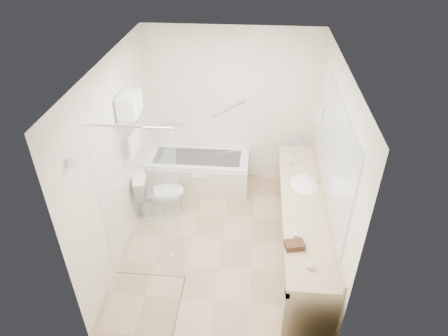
# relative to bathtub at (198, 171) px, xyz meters

# --- Properties ---
(floor) EXTENTS (3.20, 3.20, 0.00)m
(floor) POSITION_rel_bathtub_xyz_m (0.50, -1.24, -0.28)
(floor) COLOR tan
(floor) RESTS_ON ground
(ceiling) EXTENTS (2.60, 3.20, 0.10)m
(ceiling) POSITION_rel_bathtub_xyz_m (0.50, -1.24, 2.22)
(ceiling) COLOR white
(ceiling) RESTS_ON wall_back
(wall_back) EXTENTS (2.60, 0.10, 2.50)m
(wall_back) POSITION_rel_bathtub_xyz_m (0.50, 0.36, 0.97)
(wall_back) COLOR white
(wall_back) RESTS_ON ground
(wall_front) EXTENTS (2.60, 0.10, 2.50)m
(wall_front) POSITION_rel_bathtub_xyz_m (0.50, -2.84, 0.97)
(wall_front) COLOR white
(wall_front) RESTS_ON ground
(wall_left) EXTENTS (0.10, 3.20, 2.50)m
(wall_left) POSITION_rel_bathtub_xyz_m (-0.80, -1.24, 0.97)
(wall_left) COLOR white
(wall_left) RESTS_ON ground
(wall_right) EXTENTS (0.10, 3.20, 2.50)m
(wall_right) POSITION_rel_bathtub_xyz_m (1.80, -1.24, 0.97)
(wall_right) COLOR white
(wall_right) RESTS_ON ground
(bathtub) EXTENTS (1.60, 0.73, 0.59)m
(bathtub) POSITION_rel_bathtub_xyz_m (0.00, 0.00, 0.00)
(bathtub) COLOR white
(bathtub) RESTS_ON floor
(grab_bar_short) EXTENTS (0.40, 0.03, 0.03)m
(grab_bar_short) POSITION_rel_bathtub_xyz_m (-0.45, 0.32, 0.67)
(grab_bar_short) COLOR silver
(grab_bar_short) RESTS_ON wall_back
(grab_bar_long) EXTENTS (0.53, 0.03, 0.33)m
(grab_bar_long) POSITION_rel_bathtub_xyz_m (0.45, 0.32, 0.97)
(grab_bar_long) COLOR silver
(grab_bar_long) RESTS_ON wall_back
(shower_enclosure) EXTENTS (0.96, 0.91, 2.11)m
(shower_enclosure) POSITION_rel_bathtub_xyz_m (-0.13, -2.16, 0.79)
(shower_enclosure) COLOR silver
(shower_enclosure) RESTS_ON floor
(towel_shelf) EXTENTS (0.24, 0.55, 0.81)m
(towel_shelf) POSITION_rel_bathtub_xyz_m (-0.67, -0.89, 1.48)
(towel_shelf) COLOR silver
(towel_shelf) RESTS_ON wall_left
(vanity_counter) EXTENTS (0.55, 2.70, 0.95)m
(vanity_counter) POSITION_rel_bathtub_xyz_m (1.52, -1.39, 0.36)
(vanity_counter) COLOR tan
(vanity_counter) RESTS_ON floor
(sink) EXTENTS (0.40, 0.52, 0.14)m
(sink) POSITION_rel_bathtub_xyz_m (1.55, -0.99, 0.54)
(sink) COLOR white
(sink) RESTS_ON vanity_counter
(faucet) EXTENTS (0.03, 0.03, 0.14)m
(faucet) POSITION_rel_bathtub_xyz_m (1.70, -0.99, 0.65)
(faucet) COLOR silver
(faucet) RESTS_ON vanity_counter
(mirror) EXTENTS (0.02, 2.00, 1.20)m
(mirror) POSITION_rel_bathtub_xyz_m (1.79, -1.39, 1.27)
(mirror) COLOR #B4B9C1
(mirror) RESTS_ON wall_right
(hairdryer_unit) EXTENTS (0.08, 0.10, 0.18)m
(hairdryer_unit) POSITION_rel_bathtub_xyz_m (1.75, -0.19, 1.17)
(hairdryer_unit) COLOR silver
(hairdryer_unit) RESTS_ON wall_right
(toilet) EXTENTS (0.82, 0.60, 0.72)m
(toilet) POSITION_rel_bathtub_xyz_m (-0.45, -0.76, 0.08)
(toilet) COLOR white
(toilet) RESTS_ON floor
(amenity_basket) EXTENTS (0.23, 0.18, 0.07)m
(amenity_basket) POSITION_rel_bathtub_xyz_m (1.35, -2.16, 0.61)
(amenity_basket) COLOR #442718
(amenity_basket) RESTS_ON vanity_counter
(soap_bottle_a) EXTENTS (0.10, 0.15, 0.07)m
(soap_bottle_a) POSITION_rel_bathtub_xyz_m (1.39, -2.04, 0.61)
(soap_bottle_a) COLOR silver
(soap_bottle_a) RESTS_ON vanity_counter
(soap_bottle_b) EXTENTS (0.11, 0.13, 0.08)m
(soap_bottle_b) POSITION_rel_bathtub_xyz_m (1.50, -2.43, 0.62)
(soap_bottle_b) COLOR silver
(soap_bottle_b) RESTS_ON vanity_counter
(water_bottle_left) EXTENTS (0.05, 0.05, 0.18)m
(water_bottle_left) POSITION_rel_bathtub_xyz_m (1.38, -0.82, 0.66)
(water_bottle_left) COLOR silver
(water_bottle_left) RESTS_ON vanity_counter
(water_bottle_mid) EXTENTS (0.05, 0.05, 0.17)m
(water_bottle_mid) POSITION_rel_bathtub_xyz_m (1.42, -0.54, 0.65)
(water_bottle_mid) COLOR silver
(water_bottle_mid) RESTS_ON vanity_counter
(water_bottle_right) EXTENTS (0.07, 0.07, 0.22)m
(water_bottle_right) POSITION_rel_bathtub_xyz_m (1.57, -0.14, 0.67)
(water_bottle_right) COLOR silver
(water_bottle_right) RESTS_ON vanity_counter
(drinking_glass_near) EXTENTS (0.09, 0.09, 0.09)m
(drinking_glass_near) POSITION_rel_bathtub_xyz_m (1.43, -0.85, 0.62)
(drinking_glass_near) COLOR silver
(drinking_glass_near) RESTS_ON vanity_counter
(drinking_glass_far) EXTENTS (0.07, 0.07, 0.09)m
(drinking_glass_far) POSITION_rel_bathtub_xyz_m (1.46, -0.49, 0.62)
(drinking_glass_far) COLOR silver
(drinking_glass_far) RESTS_ON vanity_counter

